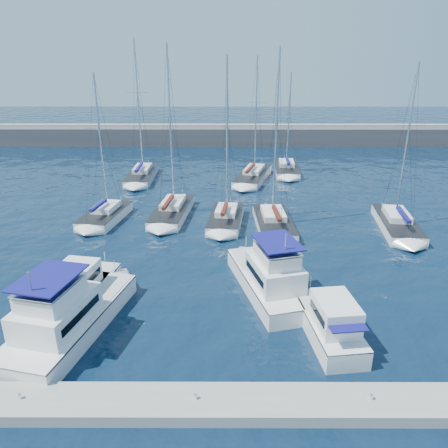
{
  "coord_description": "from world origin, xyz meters",
  "views": [
    {
      "loc": [
        1.34,
        -26.57,
        15.3
      ],
      "look_at": [
        1.26,
        4.68,
        3.0
      ],
      "focal_mm": 35.0,
      "sensor_mm": 36.0,
      "label": 1
    }
  ],
  "objects_px": {
    "motor_yacht_stbd_inner": "(270,279)",
    "sailboat_back_b": "(253,176)",
    "sailboat_mid_c": "(226,219)",
    "sailboat_mid_b": "(172,211)",
    "motor_yacht_stbd_outer": "(330,324)",
    "sailboat_mid_a": "(105,215)",
    "motor_yacht_port_inner": "(66,318)",
    "motor_yacht_port_outer": "(81,288)",
    "sailboat_back_c": "(287,169)",
    "sailboat_mid_e": "(397,223)",
    "sailboat_back_a": "(142,175)",
    "sailboat_mid_d": "(274,222)"
  },
  "relations": [
    {
      "from": "motor_yacht_port_outer",
      "to": "sailboat_mid_d",
      "type": "height_order",
      "value": "sailboat_mid_d"
    },
    {
      "from": "motor_yacht_port_outer",
      "to": "sailboat_mid_a",
      "type": "xyz_separation_m",
      "value": [
        -2.3,
        14.85,
        -0.42
      ]
    },
    {
      "from": "motor_yacht_port_inner",
      "to": "sailboat_mid_e",
      "type": "height_order",
      "value": "sailboat_mid_e"
    },
    {
      "from": "motor_yacht_port_outer",
      "to": "sailboat_back_c",
      "type": "relative_size",
      "value": 0.49
    },
    {
      "from": "sailboat_mid_a",
      "to": "sailboat_mid_e",
      "type": "relative_size",
      "value": 0.93
    },
    {
      "from": "sailboat_back_a",
      "to": "sailboat_back_c",
      "type": "height_order",
      "value": "sailboat_back_a"
    },
    {
      "from": "sailboat_mid_b",
      "to": "sailboat_back_a",
      "type": "bearing_deg",
      "value": 117.83
    },
    {
      "from": "motor_yacht_stbd_inner",
      "to": "sailboat_mid_a",
      "type": "xyz_separation_m",
      "value": [
        -14.75,
        13.9,
        -0.61
      ]
    },
    {
      "from": "sailboat_mid_a",
      "to": "sailboat_mid_c",
      "type": "height_order",
      "value": "sailboat_mid_c"
    },
    {
      "from": "sailboat_mid_a",
      "to": "sailboat_mid_c",
      "type": "bearing_deg",
      "value": 4.93
    },
    {
      "from": "motor_yacht_stbd_inner",
      "to": "motor_yacht_stbd_outer",
      "type": "relative_size",
      "value": 1.45
    },
    {
      "from": "motor_yacht_port_inner",
      "to": "motor_yacht_port_outer",
      "type": "bearing_deg",
      "value": 107.86
    },
    {
      "from": "motor_yacht_stbd_inner",
      "to": "sailboat_back_c",
      "type": "relative_size",
      "value": 0.73
    },
    {
      "from": "motor_yacht_stbd_outer",
      "to": "sailboat_mid_c",
      "type": "height_order",
      "value": "sailboat_mid_c"
    },
    {
      "from": "sailboat_mid_e",
      "to": "motor_yacht_port_inner",
      "type": "bearing_deg",
      "value": -139.83
    },
    {
      "from": "motor_yacht_port_outer",
      "to": "motor_yacht_stbd_outer",
      "type": "xyz_separation_m",
      "value": [
        15.38,
        -4.01,
        0.0
      ]
    },
    {
      "from": "sailboat_mid_a",
      "to": "motor_yacht_port_inner",
      "type": "bearing_deg",
      "value": -72.46
    },
    {
      "from": "sailboat_mid_a",
      "to": "sailboat_mid_e",
      "type": "xyz_separation_m",
      "value": [
        27.69,
        -2.08,
        -0.01
      ]
    },
    {
      "from": "sailboat_mid_a",
      "to": "sailboat_mid_e",
      "type": "height_order",
      "value": "sailboat_mid_e"
    },
    {
      "from": "motor_yacht_port_outer",
      "to": "sailboat_mid_e",
      "type": "bearing_deg",
      "value": 36.83
    },
    {
      "from": "sailboat_mid_c",
      "to": "sailboat_back_c",
      "type": "height_order",
      "value": "sailboat_mid_c"
    },
    {
      "from": "sailboat_mid_e",
      "to": "sailboat_back_b",
      "type": "height_order",
      "value": "sailboat_back_b"
    },
    {
      "from": "sailboat_mid_d",
      "to": "sailboat_mid_a",
      "type": "bearing_deg",
      "value": 171.2
    },
    {
      "from": "sailboat_mid_b",
      "to": "sailboat_mid_e",
      "type": "distance_m",
      "value": 21.55
    },
    {
      "from": "motor_yacht_port_inner",
      "to": "sailboat_mid_c",
      "type": "relative_size",
      "value": 0.69
    },
    {
      "from": "sailboat_mid_d",
      "to": "sailboat_back_b",
      "type": "relative_size",
      "value": 1.05
    },
    {
      "from": "motor_yacht_stbd_inner",
      "to": "sailboat_mid_d",
      "type": "relative_size",
      "value": 0.61
    },
    {
      "from": "sailboat_mid_c",
      "to": "sailboat_back_c",
      "type": "distance_m",
      "value": 20.85
    },
    {
      "from": "motor_yacht_stbd_outer",
      "to": "sailboat_mid_a",
      "type": "distance_m",
      "value": 25.85
    },
    {
      "from": "motor_yacht_stbd_inner",
      "to": "sailboat_mid_e",
      "type": "relative_size",
      "value": 0.65
    },
    {
      "from": "sailboat_mid_b",
      "to": "sailboat_back_c",
      "type": "bearing_deg",
      "value": 57.16
    },
    {
      "from": "sailboat_mid_a",
      "to": "motor_yacht_stbd_inner",
      "type": "bearing_deg",
      "value": -33.75
    },
    {
      "from": "motor_yacht_stbd_inner",
      "to": "sailboat_back_b",
      "type": "xyz_separation_m",
      "value": [
        0.53,
        28.54,
        -0.62
      ]
    },
    {
      "from": "sailboat_mid_c",
      "to": "sailboat_mid_b",
      "type": "bearing_deg",
      "value": 164.24
    },
    {
      "from": "motor_yacht_stbd_outer",
      "to": "sailboat_mid_c",
      "type": "distance_m",
      "value": 18.86
    },
    {
      "from": "sailboat_back_b",
      "to": "sailboat_back_c",
      "type": "height_order",
      "value": "sailboat_back_b"
    },
    {
      "from": "motor_yacht_port_outer",
      "to": "sailboat_mid_e",
      "type": "height_order",
      "value": "sailboat_mid_e"
    },
    {
      "from": "motor_yacht_port_outer",
      "to": "motor_yacht_port_inner",
      "type": "height_order",
      "value": "motor_yacht_port_inner"
    },
    {
      "from": "motor_yacht_stbd_outer",
      "to": "sailboat_mid_b",
      "type": "relative_size",
      "value": 0.41
    },
    {
      "from": "motor_yacht_port_inner",
      "to": "sailboat_back_b",
      "type": "xyz_separation_m",
      "value": [
        12.68,
        33.21,
        -0.62
      ]
    },
    {
      "from": "sailboat_mid_b",
      "to": "sailboat_back_b",
      "type": "xyz_separation_m",
      "value": [
        8.89,
        13.37,
        -0.03
      ]
    },
    {
      "from": "sailboat_mid_c",
      "to": "sailboat_back_a",
      "type": "height_order",
      "value": "sailboat_back_a"
    },
    {
      "from": "sailboat_mid_d",
      "to": "sailboat_mid_e",
      "type": "xyz_separation_m",
      "value": [
        11.45,
        -0.2,
        -0.02
      ]
    },
    {
      "from": "motor_yacht_stbd_outer",
      "to": "sailboat_mid_a",
      "type": "height_order",
      "value": "sailboat_mid_a"
    },
    {
      "from": "motor_yacht_stbd_inner",
      "to": "motor_yacht_port_inner",
      "type": "bearing_deg",
      "value": -173.73
    },
    {
      "from": "motor_yacht_port_outer",
      "to": "motor_yacht_stbd_inner",
      "type": "xyz_separation_m",
      "value": [
        12.45,
        0.95,
        0.19
      ]
    },
    {
      "from": "motor_yacht_port_inner",
      "to": "sailboat_mid_e",
      "type": "distance_m",
      "value": 30.02
    },
    {
      "from": "motor_yacht_stbd_outer",
      "to": "sailboat_mid_b",
      "type": "distance_m",
      "value": 23.08
    },
    {
      "from": "motor_yacht_port_inner",
      "to": "sailboat_mid_b",
      "type": "xyz_separation_m",
      "value": [
        3.79,
        19.84,
        -0.6
      ]
    },
    {
      "from": "sailboat_back_a",
      "to": "sailboat_mid_c",
      "type": "bearing_deg",
      "value": -56.16
    }
  ]
}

